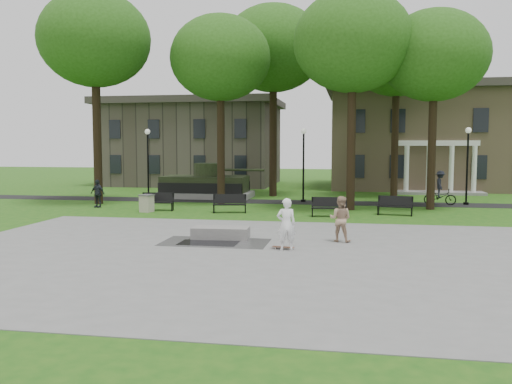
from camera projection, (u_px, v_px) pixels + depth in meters
ground at (266, 232)px, 22.94m from camera, size 120.00×120.00×0.00m
plaza at (243, 255)px, 18.03m from camera, size 22.00×16.00×0.02m
footpath at (295, 202)px, 34.71m from camera, size 44.00×2.60×0.01m
building_right at (428, 137)px, 46.35m from camera, size 17.00×12.00×8.60m
building_left at (194, 146)px, 50.52m from camera, size 15.00×10.00×7.20m
tree_0 at (95, 40)px, 32.95m from camera, size 6.80×6.80×12.97m
tree_1 at (220, 59)px, 33.23m from camera, size 6.20×6.20×11.63m
tree_2 at (353, 42)px, 29.86m from camera, size 6.60×6.60×12.16m
tree_3 at (434, 56)px, 30.14m from camera, size 6.00×6.00×11.19m
tree_4 at (273, 49)px, 38.07m from camera, size 7.20×7.20×13.50m
tree_5 at (397, 57)px, 37.17m from camera, size 6.40×6.40×12.44m
lamp_left at (148, 158)px, 36.48m from camera, size 0.36×0.36×4.73m
lamp_mid at (303, 159)px, 34.68m from camera, size 0.36×0.36×4.73m
lamp_right at (467, 159)px, 32.96m from camera, size 0.36×0.36×4.73m
tank_monument at (206, 185)px, 37.71m from camera, size 7.45×3.40×2.40m
puddle at (209, 243)px, 20.18m from camera, size 2.20×1.20×0.00m
concrete_block at (221, 233)px, 21.17m from camera, size 2.24×1.09×0.45m
skateboard at (283, 248)px, 19.06m from camera, size 0.80×0.30×0.07m
skateboarder at (286, 224)px, 18.74m from camera, size 0.75×0.59×1.82m
friend_watching at (340, 219)px, 20.41m from camera, size 0.96×0.82×1.73m
pedestrian_walker at (98, 194)px, 31.74m from camera, size 1.03×0.60×1.64m
cyclist at (440, 191)px, 33.11m from camera, size 1.94×1.12×2.10m
park_bench_0 at (158, 201)px, 30.33m from camera, size 1.84×0.74×1.00m
park_bench_1 at (230, 203)px, 29.32m from camera, size 1.85×0.85×1.00m
park_bench_2 at (329, 207)px, 27.70m from camera, size 1.82×0.62×1.00m
park_bench_3 at (395, 205)px, 28.32m from camera, size 1.85×0.82×1.00m
trash_bin at (147, 203)px, 29.63m from camera, size 0.79×0.79×0.96m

